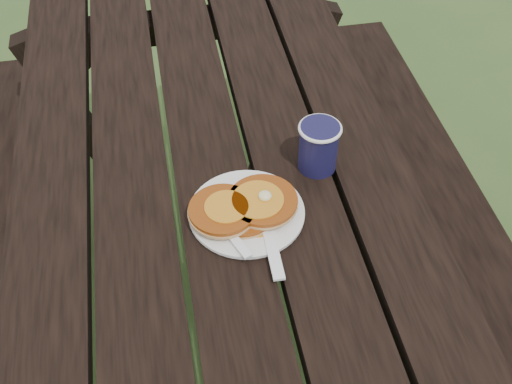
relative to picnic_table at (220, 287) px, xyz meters
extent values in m
plane|color=#334E21|center=(0.00, 0.00, -0.37)|extent=(60.00, 60.00, 0.00)
cube|color=black|center=(0.00, 0.00, 0.36)|extent=(0.75, 1.80, 0.04)
cube|color=black|center=(0.55, 0.00, 0.06)|extent=(0.25, 1.80, 0.04)
cylinder|color=white|center=(0.05, -0.12, 0.39)|extent=(0.24, 0.24, 0.01)
cylinder|color=#994511|center=(0.04, -0.12, 0.40)|extent=(0.12, 0.12, 0.01)
cylinder|color=#994511|center=(0.00, -0.13, 0.41)|extent=(0.12, 0.12, 0.01)
cylinder|color=#994511|center=(0.08, -0.12, 0.41)|extent=(0.12, 0.12, 0.01)
cylinder|color=#B8711A|center=(0.07, -0.12, 0.42)|extent=(0.09, 0.09, 0.00)
ellipsoid|color=#F4E59E|center=(0.08, -0.12, 0.42)|extent=(0.02, 0.02, 0.01)
cube|color=white|center=(0.07, -0.19, 0.39)|extent=(0.02, 0.18, 0.00)
cylinder|color=#17153B|center=(0.20, -0.02, 0.43)|extent=(0.07, 0.07, 0.10)
torus|color=white|center=(0.20, -0.02, 0.48)|extent=(0.08, 0.08, 0.01)
cylinder|color=black|center=(0.20, -0.02, 0.48)|extent=(0.06, 0.06, 0.01)
camera|label=1|loc=(-0.08, -0.87, 1.24)|focal=45.00mm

